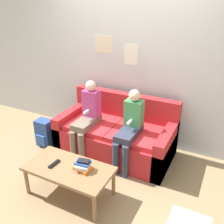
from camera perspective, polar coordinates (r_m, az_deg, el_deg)
ground_plane at (r=3.51m, az=-3.03°, el=-13.21°), size 10.00×10.00×0.00m
wall_back at (r=3.80m, az=4.52°, el=11.68°), size 8.00×0.06×2.60m
couch at (r=3.75m, az=0.97°, el=-5.31°), size 1.68×0.84×0.84m
coffee_table at (r=2.99m, az=-9.82°, el=-13.02°), size 1.01×0.52×0.38m
person_left at (r=3.61m, az=-5.71°, el=-0.94°), size 0.24×0.57×1.10m
person_right at (r=3.33m, az=4.07°, el=-3.37°), size 0.24×0.57×1.07m
tv_remote at (r=3.04m, az=-13.08°, el=-11.47°), size 0.05×0.17×0.02m
book_stack at (r=2.88m, az=-6.64°, el=-12.10°), size 0.22×0.18×0.12m
backpack at (r=4.09m, az=-15.16°, el=-4.63°), size 0.25×0.22×0.43m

